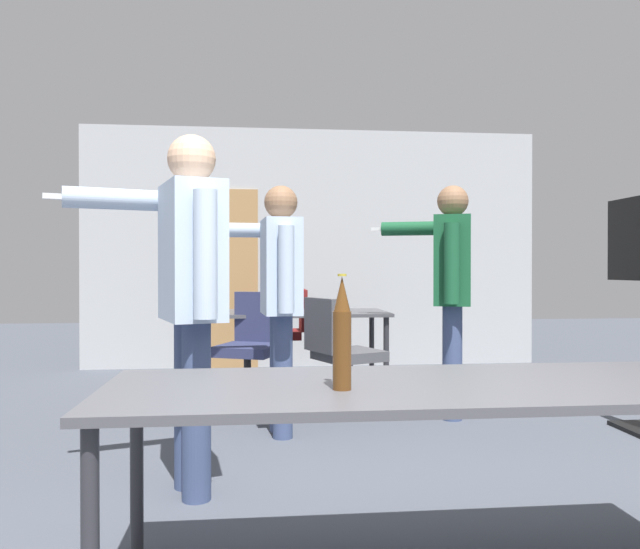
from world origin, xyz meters
TOP-DOWN VIEW (x-y plane):
  - back_wall at (-0.03, 5.77)m, footprint 5.29×0.12m
  - conference_table_near at (-0.05, 0.58)m, footprint 2.27×0.79m
  - conference_table_far at (-0.37, 4.22)m, footprint 1.80×0.81m
  - person_left_plaid at (0.81, 3.15)m, footprint 0.75×0.86m
  - person_right_polo at (-0.52, 2.76)m, footprint 0.82×0.64m
  - person_near_casual at (-1.01, 1.68)m, footprint 0.94×0.65m
  - office_chair_near_pushed at (-0.37, 4.88)m, footprint 0.55×0.52m
  - office_chair_mid_tucked at (-0.71, 3.63)m, footprint 0.61×0.65m
  - office_chair_far_left at (-0.00, 3.38)m, footprint 0.66×0.62m
  - beer_bottle at (-0.40, 0.49)m, footprint 0.06×0.06m
  - drink_cup at (-0.62, 4.41)m, footprint 0.09×0.09m

SIDE VIEW (x-z plane):
  - office_chair_far_left at x=0.00m, z-range -0.03..0.87m
  - office_chair_near_pushed at x=-0.37m, z-range -0.03..0.89m
  - office_chair_mid_tucked at x=-0.71m, z-range -0.03..0.91m
  - conference_table_far at x=-0.37m, z-range 0.30..1.05m
  - conference_table_near at x=-0.05m, z-range 0.31..1.06m
  - drink_cup at x=-0.62m, z-range 0.74..0.85m
  - beer_bottle at x=-0.40m, z-range 0.73..1.11m
  - person_right_polo at x=-0.52m, z-range 0.18..1.88m
  - person_left_plaid at x=0.81m, z-range 0.18..1.95m
  - person_near_casual at x=-1.01m, z-range 0.19..2.00m
  - back_wall at x=-0.03m, z-range -0.01..2.75m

